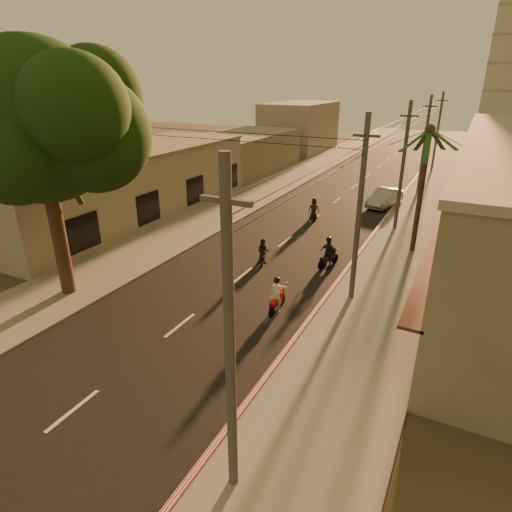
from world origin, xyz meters
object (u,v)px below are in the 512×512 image
object	(u,v)px
scooter_mid_b	(328,253)
scooter_far_a	(314,210)
broadleaf_tree	(47,123)
parked_car	(385,198)
scooter_red	(277,297)
palm_tree	(429,137)
scooter_mid_a	(263,252)

from	to	relation	value
scooter_mid_b	scooter_far_a	distance (m)	9.04
broadleaf_tree	scooter_mid_b	bearing A→B (deg)	41.03
scooter_mid_b	parked_car	distance (m)	14.72
scooter_red	scooter_far_a	size ratio (longest dim) A/B	1.04
scooter_red	scooter_mid_b	world-z (taller)	scooter_mid_b
scooter_far_a	palm_tree	bearing A→B (deg)	-44.73
scooter_mid_a	parked_car	bearing A→B (deg)	55.99
parked_car	scooter_far_a	bearing A→B (deg)	-111.33
scooter_red	scooter_mid_a	distance (m)	5.79
scooter_mid_a	palm_tree	bearing A→B (deg)	17.65
broadleaf_tree	scooter_mid_b	distance (m)	15.86
scooter_mid_b	parked_car	world-z (taller)	scooter_mid_b
palm_tree	scooter_far_a	bearing A→B (deg)	156.40
broadleaf_tree	palm_tree	size ratio (longest dim) A/B	1.48
broadleaf_tree	scooter_far_a	bearing A→B (deg)	68.92
palm_tree	scooter_mid_b	distance (m)	8.88
scooter_red	scooter_far_a	world-z (taller)	scooter_red
broadleaf_tree	palm_tree	bearing A→B (deg)	43.48
broadleaf_tree	scooter_mid_b	world-z (taller)	broadleaf_tree
palm_tree	scooter_far_a	world-z (taller)	palm_tree
scooter_red	scooter_mid_a	xyz separation A→B (m)	(-3.09, 4.89, -0.07)
palm_tree	scooter_mid_b	xyz separation A→B (m)	(-4.12, -4.72, -6.29)
broadleaf_tree	scooter_far_a	xyz separation A→B (m)	(6.68, 17.32, -7.66)
palm_tree	scooter_mid_a	distance (m)	11.70
scooter_mid_b	palm_tree	bearing A→B (deg)	66.74
scooter_red	scooter_mid_b	distance (m)	6.17
scooter_far_a	parked_car	world-z (taller)	scooter_far_a
broadleaf_tree	scooter_red	bearing A→B (deg)	16.62
scooter_red	parked_car	world-z (taller)	scooter_red
palm_tree	scooter_far_a	xyz separation A→B (m)	(-7.94, 3.47, -6.33)
scooter_mid_b	scooter_far_a	xyz separation A→B (m)	(-3.82, 8.19, -0.04)
scooter_red	scooter_mid_b	xyz separation A→B (m)	(0.51, 6.15, 0.06)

